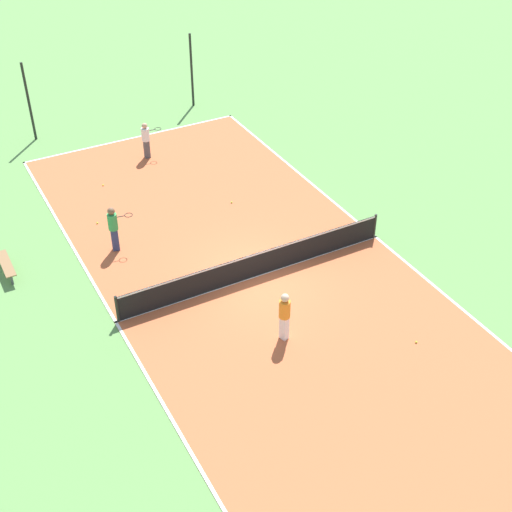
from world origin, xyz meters
TOP-DOWN VIEW (x-y plane):
  - ground_plane at (0.00, 0.00)m, footprint 80.00×80.00m
  - court_surface at (0.00, 0.00)m, footprint 10.52×24.88m
  - tennis_net at (0.00, 0.00)m, footprint 10.32×0.10m
  - bench at (-7.70, 4.38)m, footprint 0.36×1.73m
  - player_far_green at (-3.81, 3.91)m, footprint 0.97×0.48m
  - player_near_white at (-0.11, 10.21)m, footprint 0.95×0.38m
  - player_center_orange at (-0.76, -3.27)m, footprint 0.45×0.45m
  - tennis_ball_right_alley at (-3.89, 5.96)m, footprint 0.07×0.07m
  - tennis_ball_far_baseline at (-2.73, 8.70)m, footprint 0.07×0.07m
  - tennis_ball_left_sideline at (1.47, 4.83)m, footprint 0.07×0.07m
  - tennis_ball_near_net at (2.80, -5.46)m, footprint 0.07×0.07m
  - fence_post_back_left at (-4.12, 14.51)m, footprint 0.12×0.12m
  - fence_post_back_right at (4.12, 14.51)m, footprint 0.12×0.12m

SIDE VIEW (x-z plane):
  - ground_plane at x=0.00m, z-range 0.00..0.00m
  - court_surface at x=0.00m, z-range 0.00..0.02m
  - tennis_ball_right_alley at x=-3.89m, z-range 0.02..0.09m
  - tennis_ball_far_baseline at x=-2.73m, z-range 0.02..0.09m
  - tennis_ball_left_sideline at x=1.47m, z-range 0.02..0.09m
  - tennis_ball_near_net at x=2.80m, z-range 0.02..0.09m
  - bench at x=-7.70m, z-range 0.17..0.62m
  - tennis_net at x=0.00m, z-range 0.03..1.06m
  - player_near_white at x=-0.11m, z-range 0.15..1.84m
  - player_center_orange at x=-0.76m, z-range 0.16..1.93m
  - player_far_green at x=-3.81m, z-range 0.17..2.00m
  - fence_post_back_left at x=-4.12m, z-range 0.00..3.78m
  - fence_post_back_right at x=4.12m, z-range 0.00..3.78m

